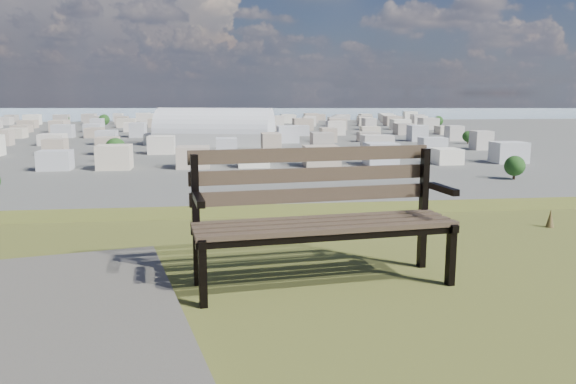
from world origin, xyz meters
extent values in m
cube|color=#463A28|center=(-0.09, 1.64, 25.43)|extent=(1.76, 0.29, 0.03)
cube|color=#463A28|center=(-0.11, 1.75, 25.43)|extent=(1.76, 0.29, 0.03)
cube|color=#463A28|center=(-0.12, 1.87, 25.43)|extent=(1.76, 0.29, 0.03)
cube|color=#463A28|center=(-0.14, 1.98, 25.43)|extent=(1.76, 0.29, 0.03)
cube|color=#463A28|center=(-0.15, 2.06, 25.59)|extent=(1.75, 0.24, 0.10)
cube|color=#463A28|center=(-0.15, 2.09, 25.73)|extent=(1.75, 0.24, 0.10)
cube|color=#463A28|center=(-0.15, 2.11, 25.87)|extent=(1.75, 0.24, 0.10)
cube|color=black|center=(-0.93, 1.52, 25.21)|extent=(0.06, 0.06, 0.43)
cube|color=black|center=(-0.98, 1.93, 25.45)|extent=(0.06, 0.06, 0.90)
cube|color=black|center=(-0.95, 1.71, 25.40)|extent=(0.11, 0.49, 0.05)
cube|color=black|center=(-0.94, 1.66, 25.64)|extent=(0.09, 0.35, 0.04)
cube|color=black|center=(0.74, 1.72, 25.21)|extent=(0.06, 0.06, 0.43)
cube|color=black|center=(0.69, 2.13, 25.45)|extent=(0.06, 0.06, 0.90)
cube|color=black|center=(0.72, 1.91, 25.40)|extent=(0.11, 0.49, 0.05)
cube|color=black|center=(0.72, 1.86, 25.64)|extent=(0.09, 0.35, 0.04)
cube|color=black|center=(-0.09, 1.63, 25.39)|extent=(1.75, 0.25, 0.04)
cube|color=black|center=(-0.14, 1.99, 25.39)|extent=(1.75, 0.25, 0.04)
cone|color=brown|center=(2.40, 3.20, 25.09)|extent=(0.08, 0.08, 0.18)
cube|color=beige|center=(-2.22, 290.11, 3.27)|extent=(63.35, 39.12, 6.55)
cylinder|color=silver|center=(-2.22, 290.11, 6.55)|extent=(63.35, 39.12, 24.89)
cube|color=silver|center=(-60.00, 200.00, 3.50)|extent=(11.00, 11.00, 7.00)
cube|color=#A69A8E|center=(-36.00, 200.00, 3.50)|extent=(11.00, 11.00, 7.00)
cube|color=#B5A290|center=(-12.00, 200.00, 3.50)|extent=(11.00, 11.00, 7.00)
cube|color=#B5B5BA|center=(12.00, 200.00, 3.50)|extent=(11.00, 11.00, 7.00)
cube|color=beige|center=(36.00, 200.00, 3.50)|extent=(11.00, 11.00, 7.00)
cube|color=tan|center=(60.00, 200.00, 3.50)|extent=(11.00, 11.00, 7.00)
cube|color=beige|center=(84.00, 200.00, 3.50)|extent=(11.00, 11.00, 7.00)
cube|color=beige|center=(108.00, 200.00, 3.50)|extent=(11.00, 11.00, 7.00)
cube|color=#B5A290|center=(-72.00, 250.00, 3.50)|extent=(11.00, 11.00, 7.00)
cube|color=#B5B5BA|center=(-48.00, 250.00, 3.50)|extent=(11.00, 11.00, 7.00)
cube|color=beige|center=(-24.00, 250.00, 3.50)|extent=(11.00, 11.00, 7.00)
cube|color=tan|center=(0.00, 250.00, 3.50)|extent=(11.00, 11.00, 7.00)
cube|color=beige|center=(24.00, 250.00, 3.50)|extent=(11.00, 11.00, 7.00)
cube|color=beige|center=(48.00, 250.00, 3.50)|extent=(11.00, 11.00, 7.00)
cube|color=silver|center=(72.00, 250.00, 3.50)|extent=(11.00, 11.00, 7.00)
cube|color=#A69A8E|center=(96.00, 250.00, 3.50)|extent=(11.00, 11.00, 7.00)
cube|color=#B5A290|center=(120.00, 250.00, 3.50)|extent=(11.00, 11.00, 7.00)
cube|color=beige|center=(-108.00, 300.00, 3.50)|extent=(11.00, 11.00, 7.00)
cube|color=tan|center=(-84.00, 300.00, 3.50)|extent=(11.00, 11.00, 7.00)
cube|color=beige|center=(-60.00, 300.00, 3.50)|extent=(11.00, 11.00, 7.00)
cube|color=beige|center=(-36.00, 300.00, 3.50)|extent=(11.00, 11.00, 7.00)
cube|color=silver|center=(-12.00, 300.00, 3.50)|extent=(11.00, 11.00, 7.00)
cube|color=#A69A8E|center=(12.00, 300.00, 3.50)|extent=(11.00, 11.00, 7.00)
cube|color=#B5A290|center=(36.00, 300.00, 3.50)|extent=(11.00, 11.00, 7.00)
cube|color=#B5B5BA|center=(60.00, 300.00, 3.50)|extent=(11.00, 11.00, 7.00)
cube|color=beige|center=(84.00, 300.00, 3.50)|extent=(11.00, 11.00, 7.00)
cube|color=tan|center=(108.00, 300.00, 3.50)|extent=(11.00, 11.00, 7.00)
cube|color=beige|center=(132.00, 300.00, 3.50)|extent=(11.00, 11.00, 7.00)
cube|color=silver|center=(-120.00, 350.00, 3.50)|extent=(11.00, 11.00, 7.00)
cube|color=#A69A8E|center=(-96.00, 350.00, 3.50)|extent=(11.00, 11.00, 7.00)
cube|color=#B5A290|center=(-72.00, 350.00, 3.50)|extent=(11.00, 11.00, 7.00)
cube|color=#B5B5BA|center=(-48.00, 350.00, 3.50)|extent=(11.00, 11.00, 7.00)
cube|color=beige|center=(-24.00, 350.00, 3.50)|extent=(11.00, 11.00, 7.00)
cube|color=tan|center=(0.00, 350.00, 3.50)|extent=(11.00, 11.00, 7.00)
cube|color=beige|center=(24.00, 350.00, 3.50)|extent=(11.00, 11.00, 7.00)
cube|color=beige|center=(48.00, 350.00, 3.50)|extent=(11.00, 11.00, 7.00)
cube|color=silver|center=(72.00, 350.00, 3.50)|extent=(11.00, 11.00, 7.00)
cube|color=#A69A8E|center=(96.00, 350.00, 3.50)|extent=(11.00, 11.00, 7.00)
cube|color=#B5A290|center=(120.00, 350.00, 3.50)|extent=(11.00, 11.00, 7.00)
cube|color=#B5B5BA|center=(144.00, 350.00, 3.50)|extent=(11.00, 11.00, 7.00)
cube|color=tan|center=(-132.00, 400.00, 3.50)|extent=(11.00, 11.00, 7.00)
cube|color=beige|center=(-108.00, 400.00, 3.50)|extent=(11.00, 11.00, 7.00)
cube|color=beige|center=(-84.00, 400.00, 3.50)|extent=(11.00, 11.00, 7.00)
cube|color=silver|center=(-60.00, 400.00, 3.50)|extent=(11.00, 11.00, 7.00)
cube|color=#A69A8E|center=(-36.00, 400.00, 3.50)|extent=(11.00, 11.00, 7.00)
cube|color=#B5A290|center=(-12.00, 400.00, 3.50)|extent=(11.00, 11.00, 7.00)
cube|color=#B5B5BA|center=(12.00, 400.00, 3.50)|extent=(11.00, 11.00, 7.00)
cube|color=beige|center=(36.00, 400.00, 3.50)|extent=(11.00, 11.00, 7.00)
cube|color=tan|center=(60.00, 400.00, 3.50)|extent=(11.00, 11.00, 7.00)
cube|color=beige|center=(84.00, 400.00, 3.50)|extent=(11.00, 11.00, 7.00)
cube|color=beige|center=(108.00, 400.00, 3.50)|extent=(11.00, 11.00, 7.00)
cube|color=silver|center=(132.00, 400.00, 3.50)|extent=(11.00, 11.00, 7.00)
cube|color=#A69A8E|center=(156.00, 400.00, 3.50)|extent=(11.00, 11.00, 7.00)
cube|color=#B5B5BA|center=(-144.00, 450.00, 3.50)|extent=(11.00, 11.00, 7.00)
cube|color=beige|center=(-120.00, 450.00, 3.50)|extent=(11.00, 11.00, 7.00)
cube|color=tan|center=(-96.00, 450.00, 3.50)|extent=(11.00, 11.00, 7.00)
cube|color=beige|center=(-72.00, 450.00, 3.50)|extent=(11.00, 11.00, 7.00)
cube|color=beige|center=(-48.00, 450.00, 3.50)|extent=(11.00, 11.00, 7.00)
cube|color=silver|center=(-24.00, 450.00, 3.50)|extent=(11.00, 11.00, 7.00)
cube|color=#A69A8E|center=(0.00, 450.00, 3.50)|extent=(11.00, 11.00, 7.00)
cube|color=#B5A290|center=(24.00, 450.00, 3.50)|extent=(11.00, 11.00, 7.00)
cube|color=#B5B5BA|center=(48.00, 450.00, 3.50)|extent=(11.00, 11.00, 7.00)
cube|color=beige|center=(72.00, 450.00, 3.50)|extent=(11.00, 11.00, 7.00)
cube|color=tan|center=(96.00, 450.00, 3.50)|extent=(11.00, 11.00, 7.00)
cube|color=beige|center=(120.00, 450.00, 3.50)|extent=(11.00, 11.00, 7.00)
cube|color=beige|center=(144.00, 450.00, 3.50)|extent=(11.00, 11.00, 7.00)
cube|color=silver|center=(168.00, 450.00, 3.50)|extent=(11.00, 11.00, 7.00)
cube|color=#A69A8E|center=(-180.00, 500.00, 3.50)|extent=(11.00, 11.00, 7.00)
cube|color=#B5A290|center=(-156.00, 500.00, 3.50)|extent=(11.00, 11.00, 7.00)
cube|color=#B5B5BA|center=(-132.00, 500.00, 3.50)|extent=(11.00, 11.00, 7.00)
cube|color=beige|center=(-108.00, 500.00, 3.50)|extent=(11.00, 11.00, 7.00)
cube|color=tan|center=(-84.00, 500.00, 3.50)|extent=(11.00, 11.00, 7.00)
cube|color=beige|center=(-60.00, 500.00, 3.50)|extent=(11.00, 11.00, 7.00)
cube|color=beige|center=(-36.00, 500.00, 3.50)|extent=(11.00, 11.00, 7.00)
cube|color=silver|center=(-12.00, 500.00, 3.50)|extent=(11.00, 11.00, 7.00)
cube|color=#A69A8E|center=(12.00, 500.00, 3.50)|extent=(11.00, 11.00, 7.00)
cube|color=#B5A290|center=(36.00, 500.00, 3.50)|extent=(11.00, 11.00, 7.00)
cube|color=#B5B5BA|center=(60.00, 500.00, 3.50)|extent=(11.00, 11.00, 7.00)
cube|color=beige|center=(84.00, 500.00, 3.50)|extent=(11.00, 11.00, 7.00)
cube|color=tan|center=(108.00, 500.00, 3.50)|extent=(11.00, 11.00, 7.00)
cube|color=beige|center=(132.00, 500.00, 3.50)|extent=(11.00, 11.00, 7.00)
cube|color=beige|center=(156.00, 500.00, 3.50)|extent=(11.00, 11.00, 7.00)
cube|color=silver|center=(180.00, 500.00, 3.50)|extent=(11.00, 11.00, 7.00)
cube|color=#A69A8E|center=(-192.00, 550.00, 3.50)|extent=(11.00, 11.00, 7.00)
cube|color=#B5A290|center=(-168.00, 550.00, 3.50)|extent=(11.00, 11.00, 7.00)
cube|color=#B5B5BA|center=(-144.00, 550.00, 3.50)|extent=(11.00, 11.00, 7.00)
cube|color=beige|center=(-120.00, 550.00, 3.50)|extent=(11.00, 11.00, 7.00)
cube|color=tan|center=(-96.00, 550.00, 3.50)|extent=(11.00, 11.00, 7.00)
cube|color=beige|center=(-72.00, 550.00, 3.50)|extent=(11.00, 11.00, 7.00)
cube|color=beige|center=(-48.00, 550.00, 3.50)|extent=(11.00, 11.00, 7.00)
cube|color=silver|center=(-24.00, 550.00, 3.50)|extent=(11.00, 11.00, 7.00)
cube|color=#A69A8E|center=(0.00, 550.00, 3.50)|extent=(11.00, 11.00, 7.00)
cube|color=#B5A290|center=(24.00, 550.00, 3.50)|extent=(11.00, 11.00, 7.00)
cube|color=#B5B5BA|center=(48.00, 550.00, 3.50)|extent=(11.00, 11.00, 7.00)
cube|color=beige|center=(72.00, 550.00, 3.50)|extent=(11.00, 11.00, 7.00)
cube|color=tan|center=(96.00, 550.00, 3.50)|extent=(11.00, 11.00, 7.00)
cube|color=beige|center=(120.00, 550.00, 3.50)|extent=(11.00, 11.00, 7.00)
cube|color=beige|center=(144.00, 550.00, 3.50)|extent=(11.00, 11.00, 7.00)
cube|color=silver|center=(168.00, 550.00, 3.50)|extent=(11.00, 11.00, 7.00)
cube|color=#A69A8E|center=(192.00, 550.00, 3.50)|extent=(11.00, 11.00, 7.00)
cylinder|color=#34261A|center=(90.00, 160.00, 1.05)|extent=(0.80, 0.80, 2.10)
sphere|color=#143412|center=(90.00, 160.00, 4.20)|extent=(6.30, 6.30, 6.30)
cylinder|color=#34261A|center=(-40.00, 220.00, 1.35)|extent=(0.80, 0.80, 2.70)
sphere|color=#143412|center=(-40.00, 220.00, 5.40)|extent=(8.10, 8.10, 8.10)
cylinder|color=#34261A|center=(130.00, 280.00, 0.97)|extent=(0.80, 0.80, 1.95)
sphere|color=#143412|center=(130.00, 280.00, 3.90)|extent=(5.85, 5.85, 5.85)
cylinder|color=#34261A|center=(60.00, 400.00, 1.12)|extent=(0.80, 0.80, 2.25)
sphere|color=#143412|center=(60.00, 400.00, 4.50)|extent=(6.75, 6.75, 6.75)
cylinder|color=#34261A|center=(-90.00, 460.00, 1.43)|extent=(0.80, 0.80, 2.85)
sphere|color=#143412|center=(-90.00, 460.00, 5.70)|extent=(8.55, 8.55, 8.55)
cylinder|color=#34261A|center=(-130.00, 500.00, 1.20)|extent=(0.80, 0.80, 2.40)
sphere|color=#143412|center=(-130.00, 500.00, 4.80)|extent=(7.20, 7.20, 7.20)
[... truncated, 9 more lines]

